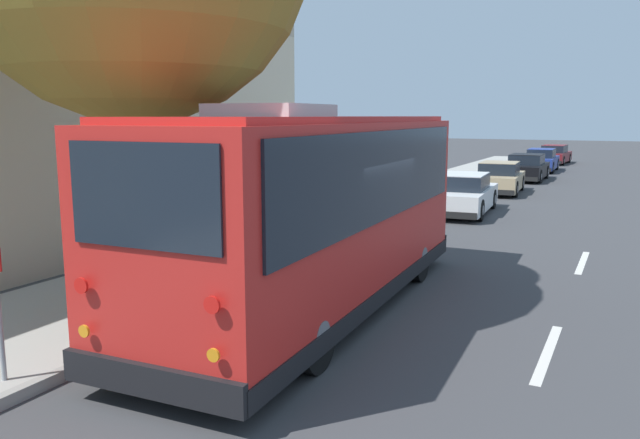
# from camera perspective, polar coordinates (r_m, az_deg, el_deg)

# --- Properties ---
(ground_plane) EXTENTS (160.00, 160.00, 0.00)m
(ground_plane) POSITION_cam_1_polar(r_m,az_deg,el_deg) (10.75, 0.94, -7.99)
(ground_plane) COLOR #3D3D3F
(sidewalk_slab) EXTENTS (80.00, 3.55, 0.15)m
(sidewalk_slab) POSITION_cam_1_polar(r_m,az_deg,el_deg) (12.59, -13.55, -5.29)
(sidewalk_slab) COLOR #A3A099
(sidewalk_slab) RESTS_ON ground
(curb_strip) EXTENTS (80.00, 0.14, 0.15)m
(curb_strip) POSITION_cam_1_polar(r_m,az_deg,el_deg) (11.51, -6.48, -6.48)
(curb_strip) COLOR gray
(curb_strip) RESTS_ON ground
(shuttle_bus) EXTENTS (8.72, 2.93, 3.38)m
(shuttle_bus) POSITION_cam_1_polar(r_m,az_deg,el_deg) (10.22, -0.28, 1.47)
(shuttle_bus) COLOR red
(shuttle_bus) RESTS_ON ground
(parked_sedan_white) EXTENTS (4.71, 1.97, 1.33)m
(parked_sedan_white) POSITION_cam_1_polar(r_m,az_deg,el_deg) (21.33, 12.98, 2.22)
(parked_sedan_white) COLOR silver
(parked_sedan_white) RESTS_ON ground
(parked_sedan_tan) EXTENTS (4.27, 1.98, 1.31)m
(parked_sedan_tan) POSITION_cam_1_polar(r_m,az_deg,el_deg) (27.39, 16.07, 3.62)
(parked_sedan_tan) COLOR tan
(parked_sedan_tan) RESTS_ON ground
(parked_sedan_black) EXTENTS (4.46, 1.84, 1.32)m
(parked_sedan_black) POSITION_cam_1_polar(r_m,az_deg,el_deg) (33.29, 18.36, 4.49)
(parked_sedan_black) COLOR black
(parked_sedan_black) RESTS_ON ground
(parked_sedan_blue) EXTENTS (4.52, 1.75, 1.32)m
(parked_sedan_blue) POSITION_cam_1_polar(r_m,az_deg,el_deg) (39.01, 19.57, 5.09)
(parked_sedan_blue) COLOR navy
(parked_sedan_blue) RESTS_ON ground
(parked_sedan_maroon) EXTENTS (4.65, 1.84, 1.27)m
(parked_sedan_maroon) POSITION_cam_1_polar(r_m,az_deg,el_deg) (45.50, 20.65, 5.54)
(parked_sedan_maroon) COLOR maroon
(parked_sedan_maroon) RESTS_ON ground
(sign_post_far) EXTENTS (0.06, 0.06, 1.31)m
(sign_post_far) POSITION_cam_1_polar(r_m,az_deg,el_deg) (9.02, -20.46, -6.72)
(sign_post_far) COLOR gray
(sign_post_far) RESTS_ON sidewalk_slab
(fire_hydrant) EXTENTS (0.22, 0.22, 0.81)m
(fire_hydrant) POSITION_cam_1_polar(r_m,az_deg,el_deg) (17.17, 4.04, 0.49)
(fire_hydrant) COLOR gold
(fire_hydrant) RESTS_ON sidewalk_slab
(lane_stripe_mid) EXTENTS (2.40, 0.14, 0.01)m
(lane_stripe_mid) POSITION_cam_1_polar(r_m,az_deg,el_deg) (9.32, 20.09, -11.35)
(lane_stripe_mid) COLOR silver
(lane_stripe_mid) RESTS_ON ground
(lane_stripe_ahead) EXTENTS (2.40, 0.14, 0.01)m
(lane_stripe_ahead) POSITION_cam_1_polar(r_m,az_deg,el_deg) (15.08, 22.87, -3.63)
(lane_stripe_ahead) COLOR silver
(lane_stripe_ahead) RESTS_ON ground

